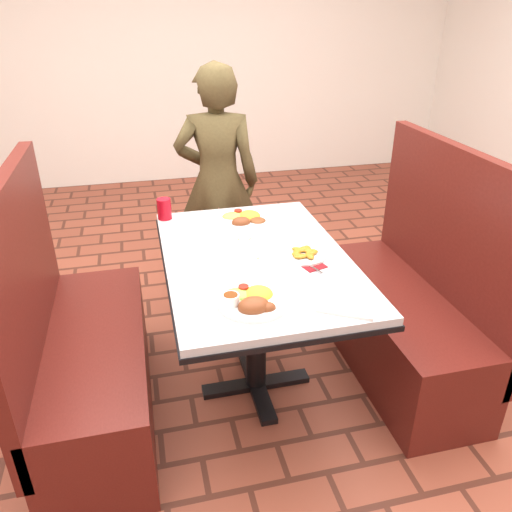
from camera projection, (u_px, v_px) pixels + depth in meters
name	position (u px, v px, depth m)	size (l,w,h in m)	color
dining_table	(256.00, 275.00, 2.26)	(0.81, 1.21, 0.75)	silver
booth_bench_left	(84.00, 358.00, 2.24)	(0.47, 1.20, 1.17)	#5B1B14
booth_bench_right	(406.00, 312.00, 2.58)	(0.47, 1.20, 1.17)	#5B1B14
diner_person	(218.00, 182.00, 3.18)	(0.53, 0.35, 1.46)	brown
near_dinner_plate	(252.00, 297.00, 1.85)	(0.27, 0.27, 0.08)	white
far_dinner_plate	(245.00, 217.00, 2.55)	(0.28, 0.28, 0.07)	white
plantain_plate	(304.00, 254.00, 2.21)	(0.20, 0.20, 0.03)	white
maroon_napkin	(312.00, 265.00, 2.14)	(0.10, 0.10, 0.00)	maroon
spoon_utensil	(312.00, 267.00, 2.11)	(0.01, 0.13, 0.00)	silver
red_tumbler	(164.00, 209.00, 2.58)	(0.07, 0.07, 0.11)	red
paper_napkin	(347.00, 305.00, 1.85)	(0.21, 0.15, 0.01)	silver
knife_utensil	(273.00, 299.00, 1.88)	(0.01, 0.16, 0.00)	silver
fork_utensil	(255.00, 295.00, 1.90)	(0.01, 0.16, 0.00)	silver
lettuce_shreds	(261.00, 249.00, 2.28)	(0.28, 0.32, 0.00)	#89C64F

